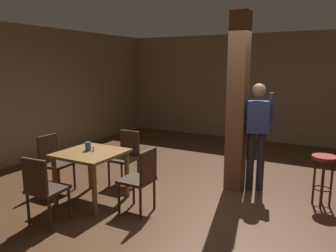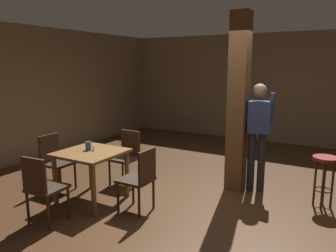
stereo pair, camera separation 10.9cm
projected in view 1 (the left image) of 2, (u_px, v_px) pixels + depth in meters
The scene contains 13 objects.
ground_plane at pixel (196, 201), 4.89m from camera, with size 10.80×10.80×0.00m, color #422816.
wall_back at pixel (267, 88), 8.51m from camera, with size 8.00×0.10×2.80m, color #756047.
wall_left at pixel (13, 95), 6.51m from camera, with size 0.10×9.00×2.80m, color #756047.
pillar at pixel (237, 104), 5.14m from camera, with size 0.28×0.28×2.80m, color brown.
dining_table at pixel (91, 161), 4.79m from camera, with size 0.88×0.88×0.75m.
chair_east at pixel (141, 177), 4.43m from camera, with size 0.42×0.42×0.89m.
chair_north at pixel (126, 155), 5.53m from camera, with size 0.42×0.42×0.89m.
chair_south at pixel (43, 187), 4.07m from camera, with size 0.45×0.45×0.89m.
chair_west at pixel (54, 160), 5.22m from camera, with size 0.42×0.42×0.89m.
napkin_cup at pixel (88, 146), 4.83m from camera, with size 0.09×0.09×0.13m, color #33475B.
salt_shaker at pixel (94, 149), 4.79m from camera, with size 0.03×0.03×0.08m, color silver.
standing_person at pixel (257, 129), 5.15m from camera, with size 0.47×0.30×1.72m.
bar_stool_near at pixel (324, 168), 4.66m from camera, with size 0.35×0.35×0.73m.
Camera 1 is at (1.84, -4.23, 2.01)m, focal length 35.00 mm.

